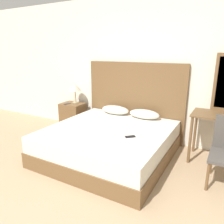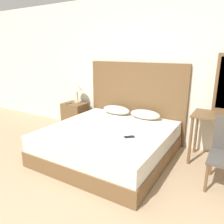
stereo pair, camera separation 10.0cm
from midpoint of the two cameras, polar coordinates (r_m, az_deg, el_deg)
ground_plane at (r=2.62m, az=-19.17°, el=-25.96°), size 16.00×16.00×0.00m
wall_back at (r=4.26m, az=8.78°, el=10.79°), size 10.00×0.06×2.70m
bed at (r=3.64m, az=0.01°, el=-7.95°), size 1.90×1.94×0.49m
headboard at (r=4.32m, az=6.79°, el=2.84°), size 1.99×0.05×1.49m
pillow_left at (r=4.31m, az=1.83°, el=0.54°), size 0.57×0.29×0.17m
pillow_right at (r=4.06m, az=9.35°, el=-0.63°), size 0.57×0.29×0.17m
phone_on_bed at (r=3.21m, az=5.46°, el=-6.47°), size 0.16×0.15×0.01m
nightstand at (r=4.94m, az=-9.08°, el=-1.02°), size 0.49×0.39×0.59m
table_lamp at (r=4.84m, az=-8.57°, el=6.34°), size 0.27×0.27×0.42m
phone_on_nightstand at (r=4.84m, az=-10.63°, el=2.22°), size 0.10×0.16×0.01m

